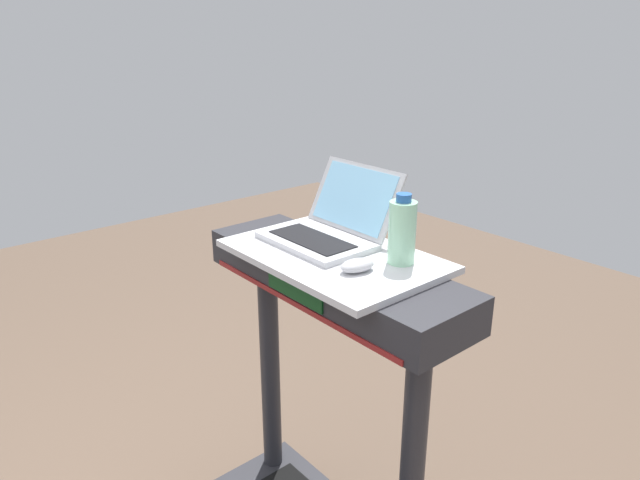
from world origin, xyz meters
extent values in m
cylinder|color=#28282D|center=(-0.34, 0.70, 0.57)|extent=(0.07, 0.07, 0.84)
cylinder|color=#28282D|center=(0.34, 0.70, 0.57)|extent=(0.07, 0.07, 0.84)
cube|color=#28282D|center=(0.00, 0.70, 1.05)|extent=(0.90, 0.28, 0.11)
cube|color=#0C3F19|center=(0.00, 0.56, 1.05)|extent=(0.24, 0.01, 0.06)
cube|color=maroon|center=(0.00, 0.56, 1.00)|extent=(0.81, 0.00, 0.02)
cube|color=silver|center=(0.00, 0.70, 1.11)|extent=(0.62, 0.41, 0.02)
cube|color=#B7B7BC|center=(-0.09, 0.71, 1.13)|extent=(0.33, 0.22, 0.02)
cube|color=black|center=(-0.09, 0.69, 1.14)|extent=(0.27, 0.12, 0.00)
cube|color=#B7B7BC|center=(-0.09, 0.86, 1.23)|extent=(0.33, 0.10, 0.20)
cube|color=#8CCCF2|center=(-0.09, 0.86, 1.24)|extent=(0.29, 0.09, 0.17)
ellipsoid|color=#B2B2B7|center=(0.14, 0.66, 1.14)|extent=(0.08, 0.11, 0.03)
cylinder|color=#9EDBB2|center=(0.18, 0.79, 1.21)|extent=(0.08, 0.08, 0.17)
cylinder|color=#2659A5|center=(0.18, 0.79, 1.31)|extent=(0.04, 0.04, 0.02)
camera|label=1|loc=(1.16, -0.33, 1.73)|focal=32.44mm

